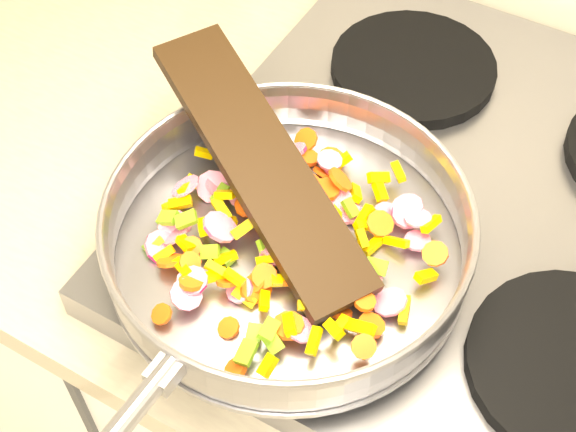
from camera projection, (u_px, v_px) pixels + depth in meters
The scene contains 7 objects.
cooktop at pixel (478, 212), 0.83m from camera, with size 0.60×0.60×0.04m, color #939399.
grate_fl at pixel (293, 236), 0.77m from camera, with size 0.19×0.19×0.02m, color black.
grate_fr at pixel (576, 366), 0.69m from camera, with size 0.19×0.19×0.02m, color black.
grate_bl at pixel (413, 67), 0.92m from camera, with size 0.19×0.19×0.02m, color black.
saute_pan at pixel (287, 232), 0.72m from camera, with size 0.38×0.55×0.06m.
vegetable_heap at pixel (288, 233), 0.74m from camera, with size 0.27×0.28×0.05m.
wooden_spatula at pixel (261, 163), 0.74m from camera, with size 0.31×0.07×0.01m, color black.
Camera 1 is at (-0.61, 1.12, 1.57)m, focal length 50.00 mm.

